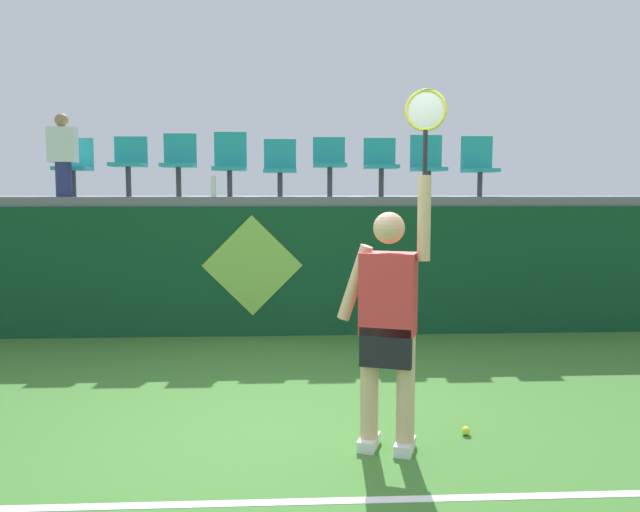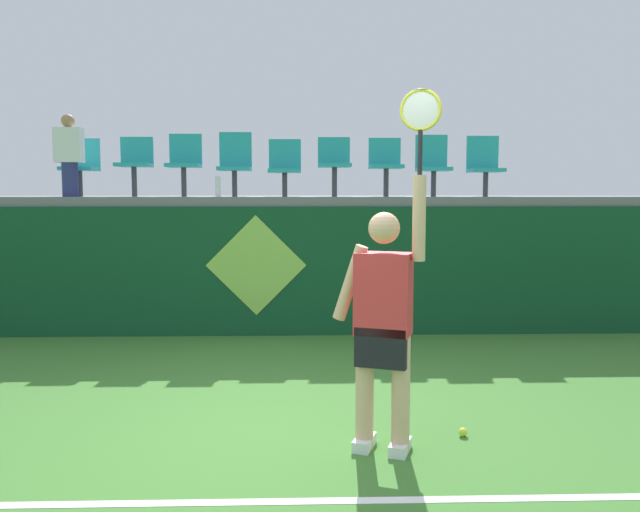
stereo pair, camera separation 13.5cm
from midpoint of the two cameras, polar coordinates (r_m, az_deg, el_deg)
The scene contains 18 objects.
ground_plane at distance 5.10m, azimuth -3.43°, elevation -15.35°, with size 40.00×40.00×0.00m, color #3D752D.
court_back_wall at distance 8.27m, azimuth -2.73°, elevation -1.31°, with size 12.27×0.20×1.65m, color #0F4223.
spectator_platform at distance 9.65m, azimuth -2.59°, elevation 4.95°, with size 12.27×2.97×0.12m, color slate.
court_baseline_stripe at distance 4.09m, azimuth -3.94°, elevation -20.84°, with size 11.05×0.08×0.01m, color white.
tennis_player at distance 4.54m, azimuth 6.53°, elevation -5.54°, with size 0.72×0.37×2.51m.
tennis_ball at distance 5.15m, azimuth 13.27°, elevation -14.90°, with size 0.07×0.07×0.07m, color #D1E533.
water_bottle at distance 8.35m, azimuth -8.55°, elevation 6.08°, with size 0.07×0.07×0.26m, color white.
stadium_chair_0 at distance 9.31m, azimuth -19.96°, elevation 7.64°, with size 0.44×0.42×0.79m.
stadium_chair_1 at distance 9.11m, azimuth -15.61°, elevation 8.05°, with size 0.44×0.42×0.81m.
stadium_chair_2 at distance 8.98m, azimuth -11.46°, elevation 8.25°, with size 0.44×0.42×0.85m.
stadium_chair_3 at distance 8.90m, azimuth -7.09°, elevation 8.26°, with size 0.44×0.42×0.88m.
stadium_chair_4 at distance 8.86m, azimuth -2.68°, elevation 8.01°, with size 0.44×0.42×0.78m.
stadium_chair_5 at distance 8.86m, azimuth 1.71°, elevation 8.32°, with size 0.44×0.42×0.81m.
stadium_chair_6 at distance 8.93m, azimuth 6.25°, elevation 8.20°, with size 0.44×0.42×0.80m.
stadium_chair_7 at distance 9.05m, azimuth 10.35°, elevation 8.09°, with size 0.44×0.42×0.85m.
stadium_chair_8 at distance 9.23m, azimuth 14.73°, elevation 7.88°, with size 0.44×0.42×0.83m.
spectator_0 at distance 8.91m, azimuth -20.87°, elevation 8.38°, with size 0.34×0.20×1.05m.
wall_signage_mount at distance 8.32m, azimuth -5.14°, elevation -7.03°, with size 1.27×0.01×1.54m.
Camera 2 is at (0.23, -4.76, 1.83)m, focal length 36.22 mm.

